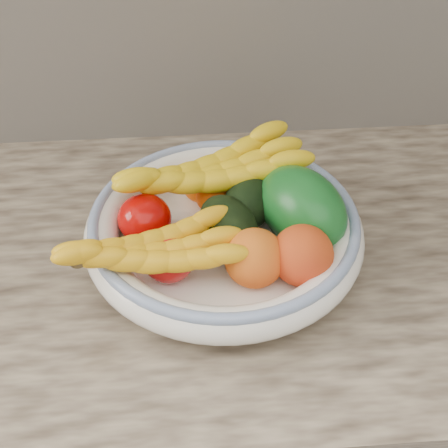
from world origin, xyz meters
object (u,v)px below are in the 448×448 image
fruit_bowl (224,230)px  green_mango (302,208)px  banana_bunch_back (211,176)px  banana_bunch_front (151,254)px

fruit_bowl → green_mango: bearing=4.0°
banana_bunch_back → banana_bunch_front: bearing=-137.3°
fruit_bowl → banana_bunch_front: banana_bunch_front is taller
green_mango → banana_bunch_back: (-0.12, 0.07, 0.01)m
fruit_bowl → banana_bunch_front: size_ratio=1.54×
fruit_bowl → banana_bunch_back: 0.08m
fruit_bowl → banana_bunch_front: 0.13m
fruit_bowl → banana_bunch_back: banana_bunch_back is taller
banana_bunch_back → banana_bunch_front: size_ratio=1.19×
fruit_bowl → banana_bunch_back: (-0.01, 0.07, 0.04)m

